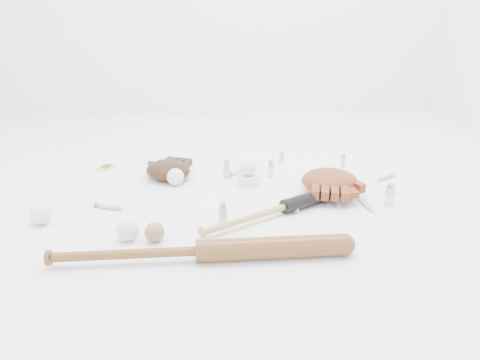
{
  "coord_description": "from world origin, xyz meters",
  "views": [
    {
      "loc": [
        -0.07,
        -1.72,
        0.78
      ],
      "look_at": [
        0.04,
        0.08,
        0.06
      ],
      "focal_mm": 35.0,
      "sensor_mm": 36.0,
      "label": 1
    }
  ],
  "objects": [
    {
      "name": "pedestal",
      "position": [
        0.08,
        0.17,
        0.02
      ],
      "size": [
        0.09,
        0.09,
        0.04
      ],
      "primitive_type": "cube",
      "rotation": [
        0.0,
        0.0,
        0.19
      ],
      "color": "white",
      "rests_on": "ground"
    },
    {
      "name": "vial_3",
      "position": [
        0.62,
        -0.07,
        0.04
      ],
      "size": [
        0.04,
        0.04,
        0.09
      ],
      "primitive_type": "cylinder",
      "color": "#B5BFC7",
      "rests_on": "ground"
    },
    {
      "name": "syringe_1",
      "position": [
        0.19,
        -0.1,
        0.01
      ],
      "size": [
        0.15,
        0.08,
        0.02
      ],
      "primitive_type": null,
      "rotation": [
        0.0,
        0.0,
        2.76
      ],
      "color": "#ADBCC6",
      "rests_on": "ground"
    },
    {
      "name": "glove_tan",
      "position": [
        0.41,
        0.07,
        0.05
      ],
      "size": [
        0.34,
        0.34,
        0.1
      ],
      "primitive_type": null,
      "rotation": [
        0.0,
        0.0,
        2.92
      ],
      "color": "brown",
      "rests_on": "ground"
    },
    {
      "name": "vial_5",
      "position": [
        0.55,
        0.37,
        0.03
      ],
      "size": [
        0.03,
        0.03,
        0.07
      ],
      "primitive_type": "cylinder",
      "color": "#B5BFC7",
      "rests_on": "ground"
    },
    {
      "name": "syringe_4",
      "position": [
        0.7,
        0.2,
        0.01
      ],
      "size": [
        0.14,
        0.1,
        0.02
      ],
      "primitive_type": null,
      "rotation": [
        0.0,
        0.0,
        3.65
      ],
      "color": "#ADBCC6",
      "rests_on": "ground"
    },
    {
      "name": "baseball_aged",
      "position": [
        -0.27,
        -0.31,
        0.03
      ],
      "size": [
        0.07,
        0.07,
        0.07
      ],
      "primitive_type": "sphere",
      "color": "olive",
      "rests_on": "ground"
    },
    {
      "name": "vial_0",
      "position": [
        0.19,
        0.27,
        0.04
      ],
      "size": [
        0.03,
        0.03,
        0.08
      ],
      "primitive_type": "cylinder",
      "color": "#B5BFC7",
      "rests_on": "ground"
    },
    {
      "name": "syringe_0",
      "position": [
        -0.47,
        -0.05,
        0.01
      ],
      "size": [
        0.16,
        0.08,
        0.02
      ],
      "primitive_type": null,
      "rotation": [
        0.0,
        0.0,
        -0.34
      ],
      "color": "#ADBCC6",
      "rests_on": "ground"
    },
    {
      "name": "vial_2",
      "position": [
        -0.01,
        0.27,
        0.04
      ],
      "size": [
        0.03,
        0.03,
        0.08
      ],
      "primitive_type": "cylinder",
      "color": "#B5BFC7",
      "rests_on": "ground"
    },
    {
      "name": "syringe_2",
      "position": [
        0.03,
        0.3,
        0.01
      ],
      "size": [
        0.12,
        0.12,
        0.02
      ],
      "primitive_type": null,
      "rotation": [
        0.0,
        0.0,
        0.81
      ],
      "color": "#ADBCC6",
      "rests_on": "ground"
    },
    {
      "name": "baseball_left",
      "position": [
        -0.7,
        -0.16,
        0.04
      ],
      "size": [
        0.07,
        0.07,
        0.07
      ],
      "primitive_type": "sphere",
      "color": "white",
      "rests_on": "ground"
    },
    {
      "name": "bat_wood",
      "position": [
        -0.12,
        -0.45,
        0.04
      ],
      "size": [
        0.98,
        0.1,
        0.07
      ],
      "primitive_type": null,
      "rotation": [
        0.0,
        0.0,
        0.03
      ],
      "color": "brown",
      "rests_on": "ground"
    },
    {
      "name": "baseball_mid",
      "position": [
        -0.37,
        -0.3,
        0.04
      ],
      "size": [
        0.08,
        0.08,
        0.08
      ],
      "primitive_type": "sphere",
      "color": "white",
      "rests_on": "ground"
    },
    {
      "name": "trading_card",
      "position": [
        -0.59,
        0.43,
        0.0
      ],
      "size": [
        0.08,
        0.1,
        0.0
      ],
      "primitive_type": "cube",
      "rotation": [
        0.0,
        0.0,
        -0.28
      ],
      "color": "gold",
      "rests_on": "ground"
    },
    {
      "name": "baseball_on_pedestal",
      "position": [
        0.08,
        0.17,
        0.08
      ],
      "size": [
        0.07,
        0.07,
        0.07
      ],
      "primitive_type": "sphere",
      "color": "white",
      "rests_on": "pedestal"
    },
    {
      "name": "vial_1",
      "position": [
        0.26,
        0.45,
        0.03
      ],
      "size": [
        0.02,
        0.02,
        0.06
      ],
      "primitive_type": "cylinder",
      "color": "#B5BFC7",
      "rests_on": "ground"
    },
    {
      "name": "baseball_upper",
      "position": [
        -0.24,
        0.19,
        0.04
      ],
      "size": [
        0.08,
        0.08,
        0.08
      ],
      "primitive_type": "sphere",
      "color": "white",
      "rests_on": "ground"
    },
    {
      "name": "bat_dark",
      "position": [
        0.2,
        -0.12,
        0.03
      ],
      "size": [
        0.7,
        0.46,
        0.06
      ],
      "primitive_type": null,
      "rotation": [
        0.0,
        0.0,
        0.55
      ],
      "color": "black",
      "rests_on": "ground"
    },
    {
      "name": "vial_4",
      "position": [
        -0.04,
        -0.19,
        0.04
      ],
      "size": [
        0.03,
        0.03,
        0.08
      ],
      "primitive_type": "cylinder",
      "color": "#B5BFC7",
      "rests_on": "ground"
    },
    {
      "name": "glove_dark",
      "position": [
        -0.28,
        0.26,
        0.04
      ],
      "size": [
        0.31,
        0.31,
        0.09
      ],
      "primitive_type": null,
      "rotation": [
        0.0,
        0.0,
        -0.33
      ],
      "color": "black",
      "rests_on": "ground"
    },
    {
      "name": "syringe_3",
      "position": [
        0.53,
        -0.1,
        0.01
      ],
      "size": [
        0.05,
        0.16,
        0.02
      ],
      "primitive_type": null,
      "rotation": [
        0.0,
        0.0,
        -1.4
      ],
      "color": "#ADBCC6",
      "rests_on": "ground"
    }
  ]
}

